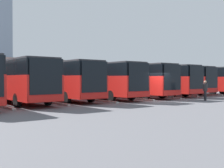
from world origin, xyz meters
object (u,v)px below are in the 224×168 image
Objects in this scene: bus_0 at (194,79)px; bus_3 at (130,79)px; bus_2 at (154,79)px; bus_6 at (16,80)px; bus_1 at (171,79)px; pedestrian at (205,90)px; bus_4 at (98,79)px; bus_5 at (59,80)px.

bus_0 and bus_3 have the same top height.
bus_0 is 8.13m from bus_2.
bus_3 is at bearing 179.76° from bus_6.
bus_0 and bus_1 have the same top height.
bus_3 is 8.16m from pedestrian.
bus_4 is at bearing -0.73° from bus_3.
pedestrian is at bearing 129.07° from bus_4.
pedestrian is at bearing 77.65° from bus_2.
bus_1 is 1.00× the size of bus_6.
bus_2 is at bearing -175.64° from bus_3.
bus_6 is (24.39, -0.57, 0.00)m from bus_0.
bus_0 is at bearing -176.42° from bus_3.
bus_3 is (12.20, 0.12, 0.00)m from bus_0.
bus_6 is (16.26, -0.60, 0.00)m from bus_2.
bus_0 is at bearing -177.50° from bus_4.
bus_2 and bus_4 have the same top height.
bus_1 and bus_2 have the same top height.
bus_6 is (12.20, -0.69, 0.00)m from bus_3.
bus_0 is at bearing -176.80° from bus_2.
bus_3 is at bearing 3.58° from bus_0.
bus_2 is at bearing 3.20° from bus_0.
pedestrian is at bearing 151.62° from bus_6.
bus_5 is 13.36m from pedestrian.
bus_2 reaches higher than pedestrian.
pedestrian is at bearing 40.82° from bus_0.
bus_2 is 8.13m from bus_4.
bus_6 is 6.65× the size of pedestrian.
pedestrian is (-5.94, 8.16, -0.93)m from bus_4.
bus_4 is 1.00× the size of bus_6.
bus_4 is (12.20, 0.56, 0.00)m from bus_1.
bus_0 is 4.13m from bus_1.
pedestrian is (2.19, 7.99, -0.93)m from bus_2.
bus_0 is 13.10m from pedestrian.
bus_1 and bus_3 have the same top height.
bus_0 is 1.00× the size of bus_2.
bus_4 is at bearing 5.63° from bus_1.
bus_1 is 20.33m from bus_6.
bus_4 is 1.00× the size of bus_5.
bus_3 is at bearing 176.56° from bus_5.
bus_3 and bus_6 have the same top height.
bus_0 is 1.00× the size of bus_4.
bus_0 reaches higher than pedestrian.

